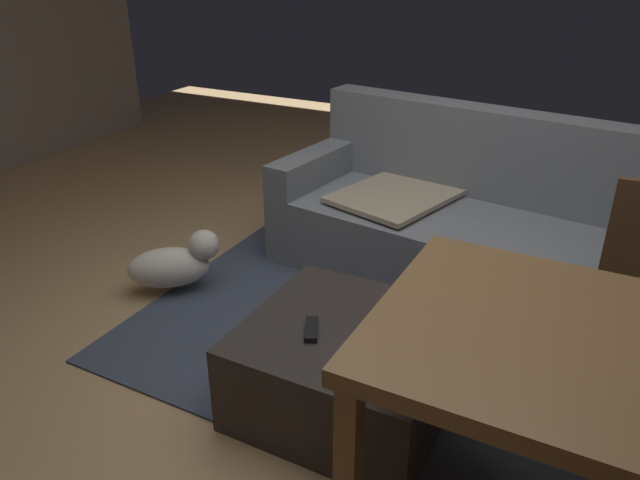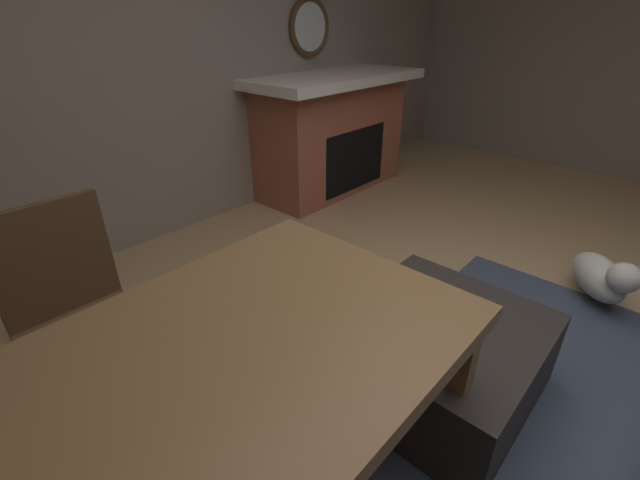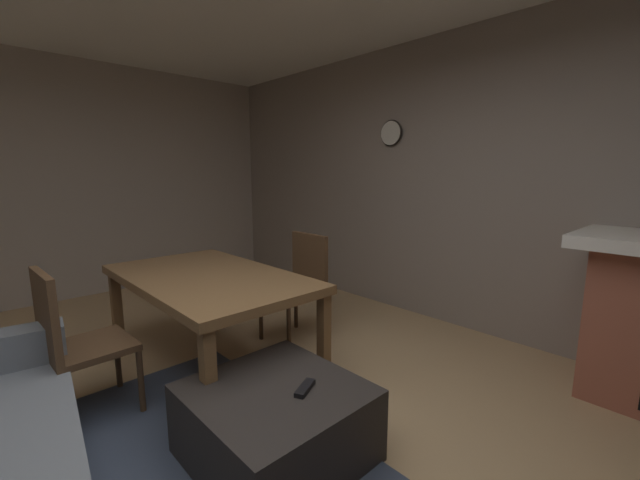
# 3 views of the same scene
# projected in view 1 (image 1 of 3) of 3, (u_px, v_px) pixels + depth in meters

# --- Properties ---
(floor) EXTENTS (9.36, 9.36, 0.00)m
(floor) POSITION_uv_depth(u_px,v_px,m) (346.00, 369.00, 2.84)
(floor) COLOR tan
(area_rug) EXTENTS (2.60, 2.00, 0.01)m
(area_rug) POSITION_uv_depth(u_px,v_px,m) (401.00, 329.00, 3.13)
(area_rug) COLOR #3D475B
(area_rug) RESTS_ON ground
(couch) EXTENTS (2.32, 1.18, 0.94)m
(couch) POSITION_uv_depth(u_px,v_px,m) (471.00, 227.00, 3.49)
(couch) COLOR slate
(couch) RESTS_ON ground
(ottoman_coffee_table) EXTENTS (0.82, 0.80, 0.39)m
(ottoman_coffee_table) POSITION_uv_depth(u_px,v_px,m) (348.00, 367.00, 2.54)
(ottoman_coffee_table) COLOR #2D2826
(ottoman_coffee_table) RESTS_ON ground
(tv_remote) EXTENTS (0.11, 0.17, 0.02)m
(tv_remote) POSITION_uv_depth(u_px,v_px,m) (311.00, 329.00, 2.42)
(tv_remote) COLOR black
(tv_remote) RESTS_ON ottoman_coffee_table
(small_dog) EXTENTS (0.49, 0.45, 0.32)m
(small_dog) POSITION_uv_depth(u_px,v_px,m) (175.00, 264.00, 3.39)
(small_dog) COLOR silver
(small_dog) RESTS_ON ground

